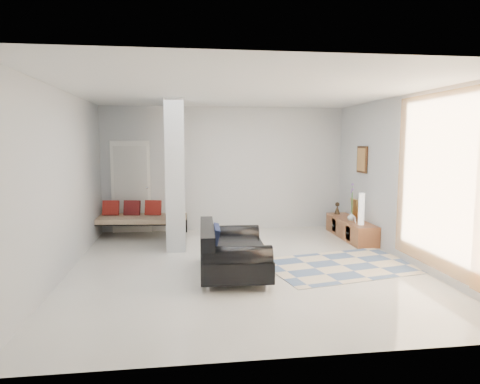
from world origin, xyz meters
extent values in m
plane|color=beige|center=(0.00, 0.00, 0.00)|extent=(6.00, 6.00, 0.00)
plane|color=white|center=(0.00, 0.00, 2.80)|extent=(6.00, 6.00, 0.00)
plane|color=silver|center=(0.00, 3.00, 1.40)|extent=(6.00, 0.00, 6.00)
plane|color=silver|center=(0.00, -3.00, 1.40)|extent=(6.00, 0.00, 6.00)
plane|color=silver|center=(-2.75, 0.00, 1.40)|extent=(0.00, 6.00, 6.00)
plane|color=silver|center=(2.75, 0.00, 1.40)|extent=(0.00, 6.00, 6.00)
cube|color=silver|center=(-1.10, 1.60, 1.40)|extent=(0.35, 1.20, 2.80)
cube|color=white|center=(-2.10, 2.96, 1.02)|extent=(0.85, 0.06, 2.04)
plane|color=#FB9E42|center=(2.67, -1.15, 1.45)|extent=(0.00, 2.55, 2.55)
cube|color=#3B2110|center=(2.72, 1.70, 1.65)|extent=(0.04, 0.45, 0.55)
cube|color=brown|center=(2.52, 1.70, 0.20)|extent=(0.45, 1.81, 0.40)
cube|color=#3B2110|center=(2.30, 1.30, 0.20)|extent=(0.02, 0.24, 0.28)
cube|color=#3B2110|center=(2.30, 2.10, 0.20)|extent=(0.02, 0.24, 0.28)
cube|color=gold|center=(2.70, 1.95, 0.60)|extent=(0.09, 0.32, 0.40)
cube|color=silver|center=(2.42, 1.30, 0.46)|extent=(0.04, 0.10, 0.12)
cylinder|color=silver|center=(-0.64, -1.09, 0.05)|extent=(0.05, 0.05, 0.10)
cylinder|color=silver|center=(-0.58, 0.33, 0.05)|extent=(0.05, 0.05, 0.10)
cylinder|color=silver|center=(0.15, -1.13, 0.05)|extent=(0.05, 0.05, 0.10)
cylinder|color=silver|center=(0.22, 0.29, 0.05)|extent=(0.05, 0.05, 0.10)
cube|color=black|center=(-0.21, -0.40, 0.25)|extent=(1.07, 1.71, 0.30)
cube|color=black|center=(-0.61, -0.38, 0.58)|extent=(0.28, 1.67, 0.36)
cylinder|color=black|center=(-0.24, -1.11, 0.48)|extent=(0.96, 0.32, 0.28)
cylinder|color=black|center=(-0.18, 0.31, 0.48)|extent=(0.96, 0.32, 0.28)
cube|color=black|center=(-0.49, -0.39, 0.60)|extent=(0.17, 0.62, 0.31)
cylinder|color=black|center=(-2.91, 2.15, 0.20)|extent=(0.04, 0.04, 0.40)
cylinder|color=black|center=(-0.98, 1.95, 0.20)|extent=(0.04, 0.04, 0.40)
cylinder|color=black|center=(-2.82, 2.95, 0.20)|extent=(0.04, 0.04, 0.40)
cylinder|color=black|center=(-0.89, 2.75, 0.20)|extent=(0.04, 0.04, 0.40)
cube|color=beige|center=(-1.90, 2.45, 0.38)|extent=(2.04, 1.03, 0.12)
cube|color=maroon|center=(-2.50, 2.66, 0.60)|extent=(0.36, 0.20, 0.33)
cube|color=maroon|center=(-2.05, 2.62, 0.60)|extent=(0.36, 0.20, 0.33)
cube|color=maroon|center=(-1.60, 2.57, 0.60)|extent=(0.36, 0.20, 0.33)
cube|color=beige|center=(1.60, -0.20, 0.01)|extent=(2.69, 2.06, 0.01)
cylinder|color=silver|center=(2.50, 1.16, 0.71)|extent=(0.11, 0.11, 0.62)
imported|color=white|center=(2.47, 1.56, 0.48)|extent=(0.18, 0.18, 0.17)
camera|label=1|loc=(-0.97, -6.71, 2.03)|focal=32.00mm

